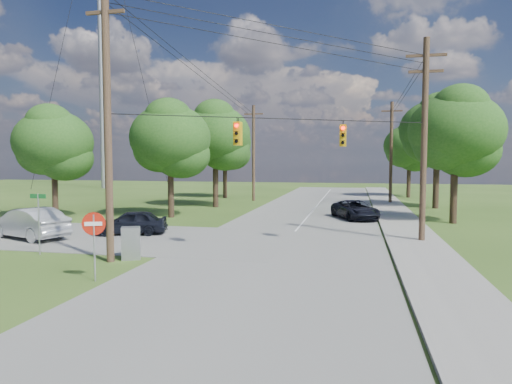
% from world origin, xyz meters
% --- Properties ---
extents(ground, '(140.00, 140.00, 0.00)m').
position_xyz_m(ground, '(0.00, 0.00, 0.00)').
color(ground, '#324D19').
rests_on(ground, ground).
extents(main_road, '(10.00, 100.00, 0.03)m').
position_xyz_m(main_road, '(2.00, 5.00, 0.01)').
color(main_road, gray).
rests_on(main_road, ground).
extents(sidewalk_east, '(2.60, 100.00, 0.12)m').
position_xyz_m(sidewalk_east, '(8.70, 5.00, 0.06)').
color(sidewalk_east, gray).
rests_on(sidewalk_east, ground).
extents(pole_sw, '(2.00, 0.32, 12.00)m').
position_xyz_m(pole_sw, '(-4.60, 0.40, 6.23)').
color(pole_sw, brown).
rests_on(pole_sw, ground).
extents(pole_ne, '(2.00, 0.32, 10.50)m').
position_xyz_m(pole_ne, '(8.90, 8.00, 5.47)').
color(pole_ne, brown).
rests_on(pole_ne, ground).
extents(pole_north_e, '(2.00, 0.32, 10.00)m').
position_xyz_m(pole_north_e, '(8.90, 30.00, 5.13)').
color(pole_north_e, brown).
rests_on(pole_north_e, ground).
extents(pole_north_w, '(2.00, 0.32, 10.00)m').
position_xyz_m(pole_north_w, '(-5.00, 30.00, 5.13)').
color(pole_north_w, brown).
rests_on(pole_north_w, ground).
extents(power_lines, '(13.93, 29.62, 4.93)m').
position_xyz_m(power_lines, '(1.50, 11.54, 9.15)').
color(power_lines, black).
rests_on(power_lines, ground).
extents(traffic_signals, '(4.91, 3.27, 1.05)m').
position_xyz_m(traffic_signals, '(2.55, 4.43, 5.50)').
color(traffic_signals, '#D59D0C').
rests_on(traffic_signals, ground).
extents(radio_mast, '(0.70, 0.70, 45.00)m').
position_xyz_m(radio_mast, '(-32.00, 46.00, 22.50)').
color(radio_mast, gray).
rests_on(radio_mast, ground).
extents(tree_w_near, '(6.00, 6.00, 8.40)m').
position_xyz_m(tree_w_near, '(-8.00, 15.00, 5.92)').
color(tree_w_near, '#402B20').
rests_on(tree_w_near, ground).
extents(tree_w_mid, '(6.40, 6.40, 9.22)m').
position_xyz_m(tree_w_mid, '(-7.00, 23.00, 6.58)').
color(tree_w_mid, '#402B20').
rests_on(tree_w_mid, ground).
extents(tree_w_far, '(6.00, 6.00, 8.73)m').
position_xyz_m(tree_w_far, '(-9.00, 33.00, 6.25)').
color(tree_w_far, '#402B20').
rests_on(tree_w_far, ground).
extents(tree_e_near, '(6.20, 6.20, 8.81)m').
position_xyz_m(tree_e_near, '(12.00, 16.00, 6.25)').
color(tree_e_near, '#402B20').
rests_on(tree_e_near, ground).
extents(tree_e_mid, '(6.60, 6.60, 9.64)m').
position_xyz_m(tree_e_mid, '(12.50, 26.00, 6.91)').
color(tree_e_mid, '#402B20').
rests_on(tree_e_mid, ground).
extents(tree_e_far, '(5.80, 5.80, 8.32)m').
position_xyz_m(tree_e_far, '(11.50, 38.00, 5.92)').
color(tree_e_far, '#402B20').
rests_on(tree_e_far, ground).
extents(tree_cross_n, '(5.60, 5.60, 7.91)m').
position_xyz_m(tree_cross_n, '(-16.00, 12.50, 5.59)').
color(tree_cross_n, '#402B20').
rests_on(tree_cross_n, ground).
extents(car_cross_dark, '(4.39, 2.75, 1.39)m').
position_xyz_m(car_cross_dark, '(-7.08, 6.96, 0.73)').
color(car_cross_dark, black).
rests_on(car_cross_dark, cross_road).
extents(car_cross_silver, '(5.40, 3.39, 1.68)m').
position_xyz_m(car_cross_silver, '(-11.86, 4.53, 0.87)').
color(car_cross_silver, '#B6B8BE').
rests_on(car_cross_silver, cross_road).
extents(car_main_north, '(3.93, 5.28, 1.33)m').
position_xyz_m(car_main_north, '(5.50, 16.79, 0.70)').
color(car_main_north, black).
rests_on(car_main_north, main_road).
extents(control_cabinet, '(0.94, 0.84, 1.41)m').
position_xyz_m(control_cabinet, '(-3.97, 1.00, 0.70)').
color(control_cabinet, gray).
rests_on(control_cabinet, ground).
extents(do_not_enter_sign, '(0.78, 0.33, 2.47)m').
position_xyz_m(do_not_enter_sign, '(-3.50, -2.56, 1.79)').
color(do_not_enter_sign, gray).
rests_on(do_not_enter_sign, ground).
extents(street_name_sign, '(0.83, 0.07, 2.78)m').
position_xyz_m(street_name_sign, '(-8.48, 1.00, 1.76)').
color(street_name_sign, gray).
rests_on(street_name_sign, ground).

